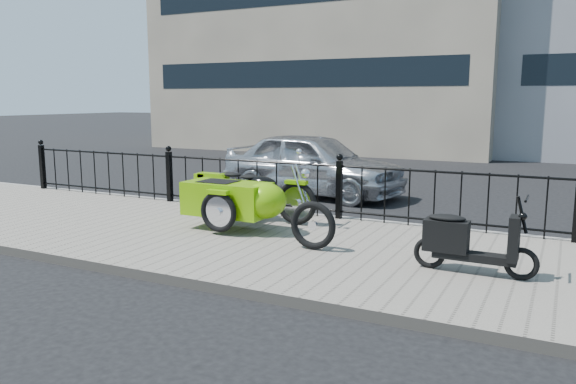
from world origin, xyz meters
The scene contains 9 objects.
ground centered at (0.00, 0.00, 0.00)m, with size 120.00×120.00×0.00m, color black.
sidewalk centered at (0.00, -0.50, 0.06)m, with size 30.00×3.80×0.12m, color gray.
curb centered at (0.00, 1.44, 0.06)m, with size 30.00×0.10×0.12m, color gray.
iron_fence centered at (0.00, 1.30, 0.59)m, with size 14.11×0.11×1.08m.
building_tan centered at (-6.00, 15.99, 6.00)m, with size 14.00×8.01×12.00m.
motorcycle_sidecar centered at (-1.05, -0.05, 0.59)m, with size 2.28×1.48×0.98m.
scooter centered at (2.37, -0.80, 0.48)m, with size 1.37×0.40×0.93m.
spare_tire centered at (0.42, -0.67, 0.44)m, with size 0.65×0.65×0.09m, color black.
sedan_car centered at (-1.61, 3.82, 0.69)m, with size 1.63×4.05×1.38m, color #B5B7BC.
Camera 1 is at (3.34, -7.22, 2.08)m, focal length 35.00 mm.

